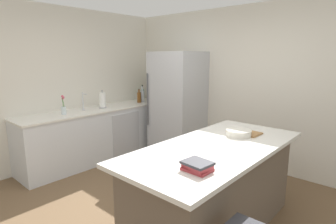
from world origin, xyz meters
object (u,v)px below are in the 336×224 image
Objects in this scene: paper_towel_roll at (103,100)px; cutting_board at (244,132)px; flower_vase at (64,108)px; soda_bottle at (142,96)px; mixing_bowl at (239,133)px; gin_bottle at (142,94)px; sink_faucet at (83,101)px; olive_oil_bottle at (152,94)px; kitchen_island at (215,187)px; cookbook_stack at (197,166)px; refrigerator at (178,104)px; whiskey_bottle at (139,97)px; vinegar_bottle at (148,95)px.

paper_towel_roll is 0.87× the size of cutting_board.
paper_towel_roll reaches higher than cutting_board.
soda_bottle reaches higher than flower_vase.
flower_vase reaches higher than mixing_bowl.
soda_bottle is at bearing -43.28° from gin_bottle.
mixing_bowl is (2.69, 0.31, -0.11)m from sink_faucet.
paper_towel_roll is 1.00m from gin_bottle.
olive_oil_bottle reaches higher than mixing_bowl.
sink_faucet is 1.25m from soda_bottle.
paper_towel_roll is at bearing -91.37° from olive_oil_bottle.
flower_vase is 2.74m from cutting_board.
mixing_bowl is at bearing 89.59° from kitchen_island.
sink_faucet is 3.01m from cookbook_stack.
refrigerator reaches higher than flower_vase.
refrigerator is 6.27× the size of sink_faucet.
olive_oil_bottle is at bearing 90.11° from flower_vase.
whiskey_bottle is 2.71m from mixing_bowl.
soda_bottle is 1.21× the size of whiskey_bottle.
mixing_bowl is at bearing 6.58° from sink_faucet.
soda_bottle is at bearing 85.18° from sink_faucet.
kitchen_island is at bearing -31.25° from vinegar_bottle.
olive_oil_bottle is at bearing 94.70° from soda_bottle.
refrigerator reaches higher than cutting_board.
flower_vase reaches higher than whiskey_bottle.
whiskey_bottle is at bearing 164.89° from cutting_board.
vinegar_bottle is at bearing 86.66° from sink_faucet.
sink_faucet is at bearing -93.34° from vinegar_bottle.
refrigerator reaches higher than sink_faucet.
vinegar_bottle is at bearing 174.89° from refrigerator.
refrigerator is at bearing -5.11° from vinegar_bottle.
soda_bottle is 0.90× the size of cutting_board.
cutting_board is (2.59, -0.79, -0.11)m from soda_bottle.
cutting_board is (2.69, 0.46, -0.14)m from sink_faucet.
whiskey_bottle reaches higher than mixing_bowl.
olive_oil_bottle is 0.38m from whiskey_bottle.
soda_bottle is (0.11, 1.25, -0.03)m from sink_faucet.
paper_towel_roll is at bearing 179.28° from mixing_bowl.
kitchen_island is 2.37m from refrigerator.
vinegar_bottle reaches higher than cookbook_stack.
vinegar_bottle is (-0.85, 0.08, 0.09)m from refrigerator.
kitchen_island is 2.94m from whiskey_bottle.
refrigerator is 0.84m from soda_bottle.
cookbook_stack is at bearing -70.82° from kitchen_island.
paper_towel_roll is 1.13× the size of mixing_bowl.
paper_towel_roll is at bearing -87.27° from gin_bottle.
sink_faucet is 1.43m from vinegar_bottle.
vinegar_bottle is at bearing -89.23° from olive_oil_bottle.
olive_oil_bottle is at bearing 95.01° from whiskey_bottle.
refrigerator is 1.98m from cutting_board.
flower_vase is 1.65m from soda_bottle.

